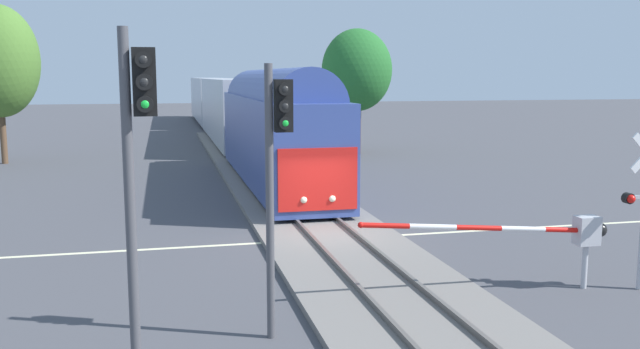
{
  "coord_description": "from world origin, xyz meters",
  "views": [
    {
      "loc": [
        -5.05,
        -20.23,
        5.17
      ],
      "look_at": [
        -0.16,
        0.66,
        2.0
      ],
      "focal_mm": 37.64,
      "sensor_mm": 36.0,
      "label": 1
    }
  ],
  "objects": [
    {
      "name": "ground_plane",
      "position": [
        0.0,
        0.0,
        0.0
      ],
      "size": [
        220.0,
        220.0,
        0.0
      ],
      "primitive_type": "plane",
      "color": "#47474C"
    },
    {
      "name": "road_centre_stripe",
      "position": [
        0.0,
        0.0,
        0.0
      ],
      "size": [
        44.0,
        0.2,
        0.01
      ],
      "color": "beige",
      "rests_on": "ground"
    },
    {
      "name": "railway_track",
      "position": [
        0.0,
        0.0,
        0.1
      ],
      "size": [
        4.4,
        80.0,
        0.32
      ],
      "color": "slate",
      "rests_on": "ground"
    },
    {
      "name": "commuter_train",
      "position": [
        0.0,
        31.98,
        2.73
      ],
      "size": [
        3.04,
        64.84,
        5.16
      ],
      "color": "#384C93",
      "rests_on": "railway_track"
    },
    {
      "name": "crossing_gate_near",
      "position": [
        4.12,
        -6.25,
        1.45
      ],
      "size": [
        6.32,
        0.4,
        1.95
      ],
      "color": "#B7B7BC",
      "rests_on": "ground"
    },
    {
      "name": "traffic_signal_median",
      "position": [
        -2.95,
        -7.62,
        3.62
      ],
      "size": [
        0.53,
        0.38,
        5.4
      ],
      "color": "#4C4C51",
      "rests_on": "ground"
    },
    {
      "name": "traffic_signal_near_left",
      "position": [
        -5.45,
        -9.99,
        3.93
      ],
      "size": [
        0.53,
        0.38,
        5.88
      ],
      "color": "#4C4C51",
      "rests_on": "ground"
    },
    {
      "name": "elm_centre_background",
      "position": [
        7.56,
        22.94,
        5.49
      ],
      "size": [
        4.67,
        4.67,
        8.25
      ],
      "color": "#4C3828",
      "rests_on": "ground"
    }
  ]
}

